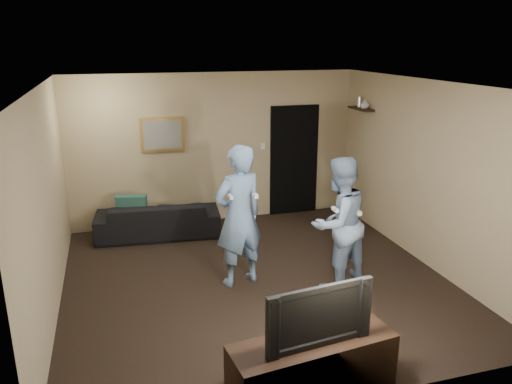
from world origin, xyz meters
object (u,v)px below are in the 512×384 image
object	(u,v)px
wii_player_left	(239,216)
tv_console	(312,367)
television	(314,312)
sofa	(158,219)
wii_player_right	(338,223)

from	to	relation	value
wii_player_left	tv_console	bearing A→B (deg)	-87.50
tv_console	wii_player_left	world-z (taller)	wii_player_left
television	wii_player_left	world-z (taller)	wii_player_left
sofa	wii_player_right	bearing A→B (deg)	136.14
television	sofa	bearing A→B (deg)	95.98
sofa	wii_player_right	xyz separation A→B (m)	(2.07, -2.42, 0.58)
sofa	wii_player_left	distance (m)	2.27
sofa	wii_player_right	size ratio (longest dim) A/B	1.15
television	wii_player_right	distance (m)	2.15
tv_console	wii_player_right	size ratio (longest dim) A/B	0.89
tv_console	wii_player_right	xyz separation A→B (m)	(1.10, 1.85, 0.62)
tv_console	wii_player_left	size ratio (longest dim) A/B	0.82
tv_console	wii_player_left	bearing A→B (deg)	85.77
television	wii_player_left	bearing A→B (deg)	85.77
sofa	television	xyz separation A→B (m)	(0.96, -4.27, 0.53)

